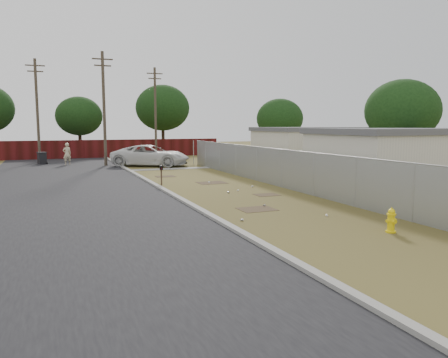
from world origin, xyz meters
name	(u,v)px	position (x,y,z in m)	size (l,w,h in m)	color
ground	(227,190)	(0.00, 0.00, 0.00)	(120.00, 120.00, 0.00)	olive
street	(76,178)	(-6.76, 8.05, 0.02)	(15.10, 60.00, 0.12)	black
chainlink_fence	(273,170)	(3.12, 1.03, 0.80)	(0.10, 27.06, 2.02)	gray
privacy_fence	(73,149)	(-6.00, 25.00, 0.90)	(30.00, 0.12, 1.80)	#4F1111
utility_poles	(102,109)	(-3.67, 20.67, 4.69)	(12.60, 8.24, 9.00)	brown
houses	(347,152)	(9.70, 3.13, 1.56)	(9.30, 17.24, 3.10)	beige
horizon_trees	(145,111)	(0.84, 23.56, 4.63)	(33.32, 31.94, 7.78)	#2E2114
fire_hydrant	(391,221)	(1.38, -9.86, 0.36)	(0.35, 0.34, 0.78)	yellow
mailbox	(161,169)	(-2.60, 3.12, 0.87)	(0.24, 0.48, 1.10)	brown
pickup_truck	(151,155)	(-0.69, 14.39, 0.85)	(2.81, 6.10, 1.70)	silver
pedestrian	(67,154)	(-6.85, 17.90, 0.91)	(0.66, 0.43, 1.81)	beige
trash_bin	(42,158)	(-8.79, 19.35, 0.53)	(0.85, 0.83, 1.03)	black
scattered_litter	(248,196)	(0.07, -2.27, 0.04)	(4.00, 10.34, 0.07)	white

